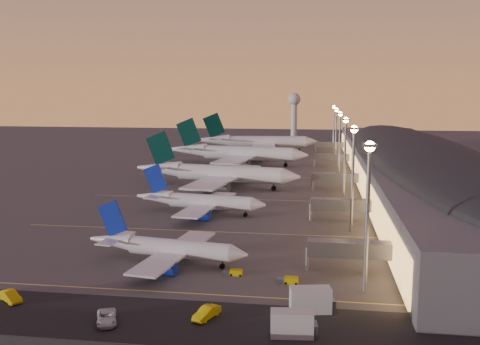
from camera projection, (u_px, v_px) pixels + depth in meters
name	position (u px, v px, depth m)	size (l,w,h in m)	color
ground	(207.00, 226.00, 135.60)	(700.00, 700.00, 0.00)	#3F3D3A
airliner_narrow_south	(166.00, 248.00, 106.12)	(34.08, 30.75, 12.18)	silver
airliner_narrow_north	(200.00, 201.00, 148.70)	(38.24, 34.44, 13.66)	silver
airliner_wide_near	(216.00, 173.00, 189.39)	(61.29, 56.47, 19.64)	silver
airliner_wide_mid	(236.00, 153.00, 246.43)	(67.24, 61.80, 21.52)	silver
airliner_wide_far	(257.00, 142.00, 299.05)	(68.71, 62.94, 21.98)	silver
terminal_building	(412.00, 160.00, 196.27)	(56.35, 255.00, 17.46)	#525257
light_masts	(342.00, 137.00, 191.34)	(2.20, 217.20, 25.90)	gray
radar_tower	(294.00, 108.00, 385.11)	(9.00, 9.00, 32.50)	silver
service_lane	(130.00, 318.00, 80.84)	(260.00, 16.00, 0.01)	black
lane_markings	(232.00, 196.00, 174.72)	(90.00, 180.36, 0.00)	#D8C659
baggage_tug_a	(288.00, 280.00, 95.39)	(3.84, 1.79, 1.13)	#C7A705
baggage_tug_b	(234.00, 272.00, 99.61)	(3.58, 1.67, 1.05)	#C7A705
catering_truck_a	(313.00, 301.00, 82.85)	(7.31, 3.91, 3.90)	silver
catering_truck_b	(294.00, 324.00, 74.62)	(6.74, 3.15, 3.67)	silver
service_van_b	(10.00, 296.00, 87.06)	(1.85, 5.32, 1.75)	#C7A705
service_van_c	(107.00, 318.00, 79.00)	(2.76, 5.99, 1.67)	silver
service_van_d	(207.00, 313.00, 80.59)	(1.87, 5.36, 1.77)	#C7A705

